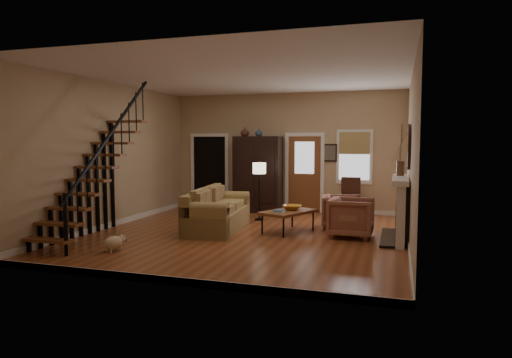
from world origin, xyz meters
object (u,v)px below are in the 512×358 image
(armchair_right, at_px, (340,211))
(side_chair, at_px, (350,198))
(armchair_left, at_px, (351,218))
(coffee_table, at_px, (288,221))
(armoire, at_px, (258,174))
(sofa, at_px, (218,210))
(floor_lamp, at_px, (259,191))

(armchair_right, xyz_separation_m, side_chair, (0.05, 1.55, 0.14))
(side_chair, bearing_deg, armchair_left, -83.50)
(coffee_table, bearing_deg, armoire, 119.68)
(coffee_table, relative_size, armchair_right, 1.50)
(sofa, distance_m, floor_lamp, 1.58)
(sofa, height_order, floor_lamp, floor_lamp)
(armoire, relative_size, floor_lamp, 1.46)
(armchair_left, xyz_separation_m, side_chair, (-0.29, 2.51, 0.11))
(side_chair, bearing_deg, armchair_right, -91.97)
(armoire, xyz_separation_m, armchair_right, (2.50, -1.75, -0.68))
(armchair_left, height_order, armchair_right, armchair_left)
(floor_lamp, bearing_deg, side_chair, 27.91)
(armchair_right, relative_size, floor_lamp, 0.57)
(armchair_left, height_order, floor_lamp, floor_lamp)
(armoire, bearing_deg, coffee_table, -60.32)
(armchair_left, height_order, side_chair, side_chair)
(armoire, distance_m, armchair_right, 3.13)
(armchair_left, relative_size, armchair_right, 1.08)
(coffee_table, bearing_deg, armchair_right, 39.74)
(coffee_table, xyz_separation_m, armchair_left, (1.35, -0.11, 0.17))
(coffee_table, bearing_deg, floor_lamp, 129.15)
(armchair_left, bearing_deg, sofa, 92.50)
(sofa, xyz_separation_m, armchair_right, (2.58, 1.03, -0.05))
(armchair_right, bearing_deg, coffee_table, 122.35)
(sofa, relative_size, armchair_right, 2.80)
(armoire, bearing_deg, sofa, -91.71)
(sofa, bearing_deg, armchair_right, 15.04)
(armoire, relative_size, side_chair, 2.06)
(armchair_left, bearing_deg, side_chair, 7.55)
(sofa, xyz_separation_m, armchair_left, (2.92, 0.07, -0.02))
(sofa, relative_size, floor_lamp, 1.60)
(armoire, distance_m, floor_lamp, 1.43)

